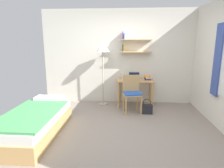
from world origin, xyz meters
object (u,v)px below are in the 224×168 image
laptop (134,78)px  book_stack (148,78)px  standing_lamp (103,51)px  water_bottle (123,76)px  handbag (147,109)px  bed (35,122)px  desk_chair (132,92)px  desk (135,85)px

laptop → book_stack: bearing=4.8°
standing_lamp → book_stack: bearing=1.2°
water_bottle → handbag: bearing=-45.0°
standing_lamp → handbag: bearing=-29.7°
bed → desk_chair: 2.30m
handbag → standing_lamp: bearing=150.3°
desk → water_bottle: (-0.33, -0.05, 0.24)m
desk_chair → handbag: (0.36, -0.14, -0.38)m
book_stack → bed: bearing=-140.1°
standing_lamp → water_bottle: 0.85m
desk_chair → handbag: bearing=-20.6°
standing_lamp → book_stack: standing_lamp is taller
bed → handbag: (2.20, 1.23, -0.11)m
standing_lamp → handbag: standing_lamp is taller
water_bottle → handbag: (0.59, -0.59, -0.69)m
desk_chair → water_bottle: 0.59m
standing_lamp → laptop: size_ratio=5.40×
laptop → water_bottle: size_ratio=1.56×
bed → book_stack: bearing=39.9°
water_bottle → book_stack: bearing=7.4°
water_bottle → handbag: size_ratio=0.53×
laptop → water_bottle: bearing=-169.6°
laptop → book_stack: size_ratio=1.34×
standing_lamp → laptop: bearing=-0.4°
desk → desk_chair: size_ratio=1.07×
desk_chair → book_stack: bearing=50.9°
laptop → handbag: size_ratio=0.83×
standing_lamp → book_stack: (1.21, 0.03, -0.70)m
standing_lamp → handbag: (1.13, -0.65, -1.34)m
book_stack → laptop: bearing=-175.2°
desk → laptop: size_ratio=3.13×
desk_chair → laptop: 0.57m
water_bottle → handbag: 1.08m
bed → desk_chair: desk_chair is taller
desk_chair → book_stack: (0.44, 0.54, 0.26)m
handbag → desk: bearing=112.1°
bed → laptop: (1.91, 1.87, 0.53)m
book_stack → standing_lamp: bearing=-178.8°
bed → standing_lamp: size_ratio=1.10×
book_stack → water_bottle: bearing=-172.6°
desk_chair → laptop: bearing=82.1°
laptop → water_bottle: 0.31m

